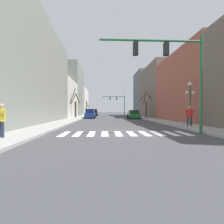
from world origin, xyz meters
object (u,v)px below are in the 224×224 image
at_px(traffic_signal_near, 173,62).
at_px(street_tree_right_near, 87,108).
at_px(pedestrian_near_right_corner, 190,114).
at_px(street_lamp_right_corner, 190,94).
at_px(pedestrian_on_right_sidewalk, 2,117).
at_px(car_parked_right_far, 94,113).
at_px(street_tree_right_far, 146,105).
at_px(street_tree_left_near, 75,105).
at_px(car_at_intersection, 134,115).
at_px(traffic_signal_far, 118,101).
at_px(car_driving_toward_lane, 90,114).

height_order(traffic_signal_near, street_tree_right_near, traffic_signal_near).
relative_size(pedestrian_near_right_corner, street_tree_right_near, 0.42).
height_order(traffic_signal_near, street_lamp_right_corner, traffic_signal_near).
relative_size(pedestrian_on_right_sidewalk, street_tree_right_near, 0.42).
bearing_deg(car_parked_right_far, street_tree_right_far, -140.88).
bearing_deg(traffic_signal_near, street_lamp_right_corner, 54.52).
bearing_deg(street_tree_left_near, car_at_intersection, -12.83).
bearing_deg(car_at_intersection, traffic_signal_far, 2.89).
distance_m(car_driving_toward_lane, street_tree_right_near, 12.48).
bearing_deg(traffic_signal_near, traffic_signal_far, 90.19).
bearing_deg(traffic_signal_far, street_lamp_right_corner, -83.60).
xyz_separation_m(traffic_signal_far, pedestrian_on_right_sidewalk, (-9.71, -44.93, -3.33)).
xyz_separation_m(traffic_signal_near, car_at_intersection, (0.98, 20.85, -3.97)).
bearing_deg(pedestrian_near_right_corner, pedestrian_on_right_sidewalk, -113.21).
height_order(traffic_signal_near, car_driving_toward_lane, traffic_signal_near).
bearing_deg(car_parked_right_far, street_lamp_right_corner, -159.71).
xyz_separation_m(traffic_signal_near, street_lamp_right_corner, (4.06, 5.69, -1.57)).
distance_m(street_lamp_right_corner, pedestrian_on_right_sidewalk, 15.90).
bearing_deg(pedestrian_on_right_sidewalk, pedestrian_near_right_corner, -114.06).
bearing_deg(pedestrian_near_right_corner, car_driving_toward_lane, 161.82).
height_order(traffic_signal_far, street_tree_right_near, traffic_signal_far).
bearing_deg(street_tree_left_near, pedestrian_on_right_sidewalk, -89.35).
relative_size(car_at_intersection, car_parked_right_far, 0.95).
height_order(traffic_signal_far, street_tree_right_far, traffic_signal_far).
relative_size(car_parked_right_far, car_driving_toward_lane, 1.04).
relative_size(traffic_signal_near, street_tree_right_far, 1.31).
height_order(traffic_signal_far, pedestrian_near_right_corner, traffic_signal_far).
bearing_deg(car_parked_right_far, pedestrian_near_right_corner, -162.06).
bearing_deg(car_parked_right_far, car_driving_toward_lane, 179.90).
height_order(car_at_intersection, street_tree_right_near, street_tree_right_near).
xyz_separation_m(car_at_intersection, car_driving_toward_lane, (-8.15, 1.79, 0.09)).
relative_size(car_at_intersection, street_tree_right_far, 0.85).
height_order(pedestrian_near_right_corner, street_tree_right_far, street_tree_right_far).
relative_size(pedestrian_near_right_corner, street_tree_right_far, 0.35).
bearing_deg(traffic_signal_far, car_parked_right_far, -134.29).
distance_m(pedestrian_near_right_corner, street_tree_right_far, 18.56).
bearing_deg(car_driving_toward_lane, traffic_signal_far, -18.88).
distance_m(pedestrian_near_right_corner, street_tree_left_near, 23.50).
bearing_deg(traffic_signal_far, street_tree_right_near, -137.25).
xyz_separation_m(car_parked_right_far, car_driving_toward_lane, (-0.02, -13.35, -0.01)).
bearing_deg(car_parked_right_far, traffic_signal_near, -168.77).
bearing_deg(street_tree_right_near, traffic_signal_near, -75.42).
height_order(car_driving_toward_lane, pedestrian_near_right_corner, pedestrian_near_right_corner).
distance_m(street_lamp_right_corner, street_tree_right_near, 32.05).
bearing_deg(car_at_intersection, car_driving_toward_lane, 77.58).
bearing_deg(pedestrian_on_right_sidewalk, street_tree_right_far, -77.39).
bearing_deg(traffic_signal_near, pedestrian_on_right_sidewalk, -169.87).
distance_m(pedestrian_near_right_corner, pedestrian_on_right_sidewalk, 14.29).
distance_m(car_at_intersection, pedestrian_on_right_sidewalk, 25.07).
height_order(street_lamp_right_corner, pedestrian_on_right_sidewalk, street_lamp_right_corner).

